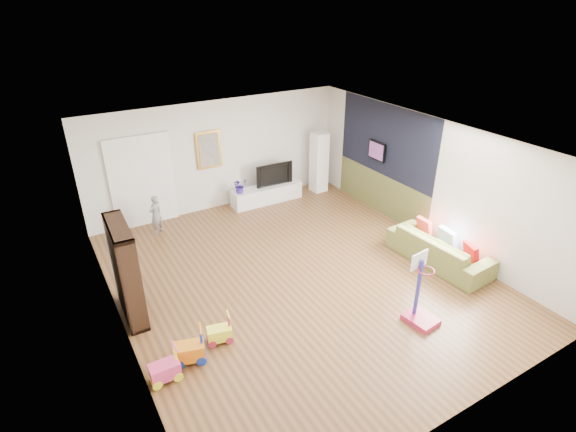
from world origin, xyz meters
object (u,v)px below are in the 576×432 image
bookshelf (126,272)px  sofa (439,249)px  media_console (267,194)px  basketball_hoop (425,291)px

bookshelf → sofa: (5.74, -1.52, -0.55)m
media_console → sofa: bearing=-69.3°
media_console → basketball_hoop: basketball_hoop is taller
media_console → basketball_hoop: bearing=-90.0°
media_console → sofa: 4.65m
media_console → basketball_hoop: size_ratio=1.48×
bookshelf → basketball_hoop: bearing=-31.3°
sofa → media_console: bearing=16.7°
bookshelf → basketball_hoop: (4.09, -2.69, -0.22)m
sofa → bookshelf: bearing=71.5°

